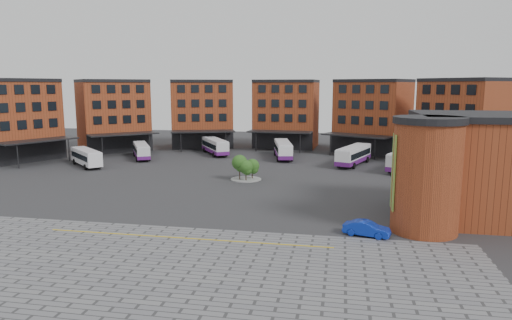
% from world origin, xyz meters
% --- Properties ---
extents(ground, '(160.00, 160.00, 0.00)m').
position_xyz_m(ground, '(0.00, 0.00, 0.00)').
color(ground, '#28282B').
rests_on(ground, ground).
extents(paving_zone, '(50.00, 22.00, 0.02)m').
position_xyz_m(paving_zone, '(2.00, -22.00, 0.01)').
color(paving_zone, slate).
rests_on(paving_zone, ground).
extents(yellow_line, '(26.00, 0.15, 0.02)m').
position_xyz_m(yellow_line, '(2.00, -14.00, 0.03)').
color(yellow_line, gold).
rests_on(yellow_line, paving_zone).
extents(main_building, '(94.14, 42.48, 14.60)m').
position_xyz_m(main_building, '(-4.77, 38.25, 7.23)').
color(main_building, brown).
rests_on(main_building, ground).
extents(east_building, '(17.40, 15.40, 10.60)m').
position_xyz_m(east_building, '(28.70, -3.06, 5.29)').
color(east_building, brown).
rests_on(east_building, ground).
extents(tree_island, '(4.40, 4.40, 3.66)m').
position_xyz_m(tree_island, '(2.04, 11.65, 1.95)').
color(tree_island, gray).
rests_on(tree_island, ground).
extents(bus_a, '(8.96, 8.59, 2.86)m').
position_xyz_m(bus_a, '(-26.50, 17.77, 1.70)').
color(bus_a, white).
rests_on(bus_a, ground).
extents(bus_b, '(6.87, 9.71, 2.78)m').
position_xyz_m(bus_b, '(-20.97, 27.14, 1.51)').
color(bus_b, silver).
rests_on(bus_b, ground).
extents(bus_c, '(7.86, 10.56, 3.06)m').
position_xyz_m(bus_c, '(-9.06, 34.76, 1.66)').
color(bus_c, silver).
rests_on(bus_c, ground).
extents(bus_d, '(4.87, 11.43, 3.14)m').
position_xyz_m(bus_d, '(4.71, 32.31, 1.70)').
color(bus_d, white).
rests_on(bus_d, ground).
extents(bus_e, '(6.28, 11.57, 3.20)m').
position_xyz_m(bus_e, '(17.41, 27.33, 1.73)').
color(bus_e, white).
rests_on(bus_e, ground).
extents(bus_f, '(7.45, 11.38, 3.22)m').
position_xyz_m(bus_f, '(25.59, 23.63, 1.74)').
color(bus_f, silver).
rests_on(bus_f, ground).
extents(blue_car, '(4.37, 2.47, 1.36)m').
position_xyz_m(blue_car, '(17.78, -10.30, 0.68)').
color(blue_car, '#0D2BB1').
rests_on(blue_car, ground).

